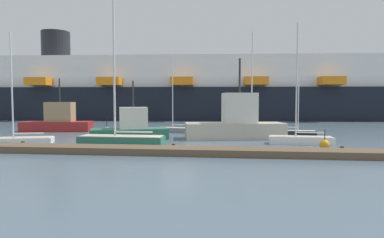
{
  "coord_description": "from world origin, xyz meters",
  "views": [
    {
      "loc": [
        3.77,
        -23.78,
        3.53
      ],
      "look_at": [
        0.0,
        9.28,
        1.59
      ],
      "focal_mm": 30.3,
      "sensor_mm": 36.0,
      "label": 1
    }
  ],
  "objects_px": {
    "sailboat_1": "(19,139)",
    "sailboat_2": "(295,132)",
    "sailboat_4": "(121,138)",
    "channel_buoy_1": "(107,130)",
    "sailboat_5": "(175,129)",
    "fishing_boat_0": "(131,128)",
    "sailboat_3": "(301,139)",
    "fishing_boat_1": "(58,121)",
    "cruise_ship": "(152,91)",
    "channel_buoy_0": "(325,145)",
    "fishing_boat_2": "(236,123)",
    "sailboat_0": "(247,128)"
  },
  "relations": [
    {
      "from": "sailboat_3",
      "to": "cruise_ship",
      "type": "relative_size",
      "value": 0.09
    },
    {
      "from": "sailboat_1",
      "to": "cruise_ship",
      "type": "relative_size",
      "value": 0.09
    },
    {
      "from": "fishing_boat_1",
      "to": "sailboat_4",
      "type": "bearing_deg",
      "value": -51.09
    },
    {
      "from": "fishing_boat_2",
      "to": "channel_buoy_0",
      "type": "relative_size",
      "value": 6.59
    },
    {
      "from": "fishing_boat_0",
      "to": "fishing_boat_2",
      "type": "height_order",
      "value": "fishing_boat_2"
    },
    {
      "from": "sailboat_4",
      "to": "sailboat_3",
      "type": "bearing_deg",
      "value": -170.09
    },
    {
      "from": "sailboat_1",
      "to": "sailboat_3",
      "type": "relative_size",
      "value": 0.93
    },
    {
      "from": "channel_buoy_1",
      "to": "cruise_ship",
      "type": "distance_m",
      "value": 27.88
    },
    {
      "from": "channel_buoy_0",
      "to": "channel_buoy_1",
      "type": "height_order",
      "value": "channel_buoy_1"
    },
    {
      "from": "cruise_ship",
      "to": "sailboat_2",
      "type": "bearing_deg",
      "value": -56.61
    },
    {
      "from": "fishing_boat_1",
      "to": "fishing_boat_0",
      "type": "bearing_deg",
      "value": -38.82
    },
    {
      "from": "sailboat_5",
      "to": "fishing_boat_0",
      "type": "distance_m",
      "value": 7.13
    },
    {
      "from": "sailboat_0",
      "to": "channel_buoy_0",
      "type": "height_order",
      "value": "sailboat_0"
    },
    {
      "from": "sailboat_1",
      "to": "sailboat_4",
      "type": "height_order",
      "value": "sailboat_4"
    },
    {
      "from": "sailboat_4",
      "to": "channel_buoy_1",
      "type": "relative_size",
      "value": 8.28
    },
    {
      "from": "fishing_boat_1",
      "to": "fishing_boat_2",
      "type": "bearing_deg",
      "value": -21.41
    },
    {
      "from": "sailboat_0",
      "to": "cruise_ship",
      "type": "relative_size",
      "value": 0.1
    },
    {
      "from": "channel_buoy_0",
      "to": "sailboat_5",
      "type": "bearing_deg",
      "value": 138.81
    },
    {
      "from": "sailboat_0",
      "to": "sailboat_1",
      "type": "bearing_deg",
      "value": -147.19
    },
    {
      "from": "sailboat_1",
      "to": "channel_buoy_1",
      "type": "distance_m",
      "value": 9.89
    },
    {
      "from": "sailboat_3",
      "to": "fishing_boat_1",
      "type": "relative_size",
      "value": 1.22
    },
    {
      "from": "sailboat_5",
      "to": "channel_buoy_1",
      "type": "distance_m",
      "value": 7.4
    },
    {
      "from": "sailboat_4",
      "to": "channel_buoy_0",
      "type": "height_order",
      "value": "sailboat_4"
    },
    {
      "from": "sailboat_5",
      "to": "fishing_boat_1",
      "type": "distance_m",
      "value": 13.54
    },
    {
      "from": "sailboat_4",
      "to": "fishing_boat_0",
      "type": "xyz_separation_m",
      "value": [
        -0.47,
        4.02,
        0.41
      ]
    },
    {
      "from": "sailboat_2",
      "to": "sailboat_3",
      "type": "height_order",
      "value": "sailboat_3"
    },
    {
      "from": "sailboat_4",
      "to": "fishing_boat_0",
      "type": "bearing_deg",
      "value": -82.29
    },
    {
      "from": "sailboat_2",
      "to": "channel_buoy_0",
      "type": "bearing_deg",
      "value": -84.45
    },
    {
      "from": "sailboat_3",
      "to": "channel_buoy_1",
      "type": "bearing_deg",
      "value": -16.95
    },
    {
      "from": "sailboat_2",
      "to": "sailboat_5",
      "type": "bearing_deg",
      "value": 175.31
    },
    {
      "from": "sailboat_4",
      "to": "fishing_boat_0",
      "type": "distance_m",
      "value": 4.07
    },
    {
      "from": "sailboat_5",
      "to": "channel_buoy_1",
      "type": "xyz_separation_m",
      "value": [
        -7.27,
        -1.41,
        -0.06
      ]
    },
    {
      "from": "sailboat_5",
      "to": "sailboat_0",
      "type": "bearing_deg",
      "value": -160.3
    },
    {
      "from": "fishing_boat_2",
      "to": "channel_buoy_0",
      "type": "height_order",
      "value": "fishing_boat_2"
    },
    {
      "from": "sailboat_1",
      "to": "sailboat_2",
      "type": "xyz_separation_m",
      "value": [
        23.48,
        8.68,
        -0.04
      ]
    },
    {
      "from": "fishing_boat_1",
      "to": "sailboat_5",
      "type": "bearing_deg",
      "value": -7.3
    },
    {
      "from": "sailboat_2",
      "to": "fishing_boat_1",
      "type": "bearing_deg",
      "value": 179.94
    },
    {
      "from": "fishing_boat_0",
      "to": "fishing_boat_2",
      "type": "distance_m",
      "value": 9.61
    },
    {
      "from": "sailboat_2",
      "to": "fishing_boat_1",
      "type": "distance_m",
      "value": 25.92
    },
    {
      "from": "sailboat_1",
      "to": "sailboat_2",
      "type": "distance_m",
      "value": 25.03
    },
    {
      "from": "sailboat_3",
      "to": "sailboat_4",
      "type": "height_order",
      "value": "sailboat_4"
    },
    {
      "from": "sailboat_1",
      "to": "cruise_ship",
      "type": "height_order",
      "value": "cruise_ship"
    },
    {
      "from": "sailboat_0",
      "to": "channel_buoy_1",
      "type": "bearing_deg",
      "value": -170.17
    },
    {
      "from": "sailboat_1",
      "to": "sailboat_4",
      "type": "bearing_deg",
      "value": 162.29
    },
    {
      "from": "sailboat_1",
      "to": "sailboat_3",
      "type": "distance_m",
      "value": 22.8
    },
    {
      "from": "sailboat_1",
      "to": "sailboat_2",
      "type": "relative_size",
      "value": 1.3
    },
    {
      "from": "sailboat_0",
      "to": "sailboat_2",
      "type": "distance_m",
      "value": 5.11
    },
    {
      "from": "sailboat_3",
      "to": "fishing_boat_2",
      "type": "bearing_deg",
      "value": -30.0
    },
    {
      "from": "sailboat_0",
      "to": "channel_buoy_0",
      "type": "xyz_separation_m",
      "value": [
        4.83,
        -11.53,
        -0.21
      ]
    },
    {
      "from": "sailboat_2",
      "to": "sailboat_5",
      "type": "height_order",
      "value": "sailboat_5"
    }
  ]
}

